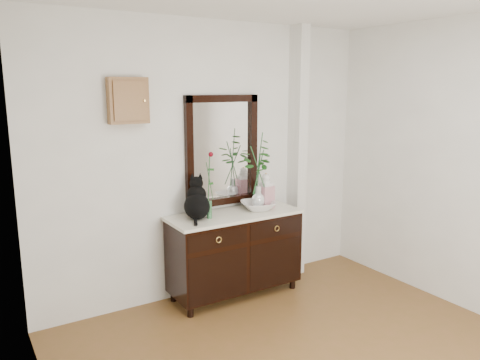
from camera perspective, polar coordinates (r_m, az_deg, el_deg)
wall_back at (r=4.65m, az=-3.32°, el=2.40°), size 3.60×0.04×2.70m
pilaster at (r=5.13m, az=6.98°, el=3.18°), size 0.12×0.20×2.70m
sideboard at (r=4.71m, az=-0.65°, el=-8.50°), size 1.33×0.52×0.82m
wall_mirror at (r=4.67m, az=-2.18°, el=3.57°), size 0.80×0.06×1.10m
key_cabinet at (r=4.22m, az=-13.48°, el=9.40°), size 0.35×0.10×0.40m
cat at (r=4.39m, az=-5.28°, el=-2.17°), size 0.40×0.43×0.40m
lotus_bowl at (r=4.72m, az=2.23°, el=-3.13°), size 0.42×0.42×0.08m
vase_branches at (r=4.64m, az=2.26°, el=1.22°), size 0.44×0.44×0.77m
bud_vase_rose at (r=4.35m, az=-3.79°, el=-0.61°), size 0.09×0.09×0.64m
ginger_jar at (r=4.78m, az=3.17°, el=-1.25°), size 0.15×0.15×0.36m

